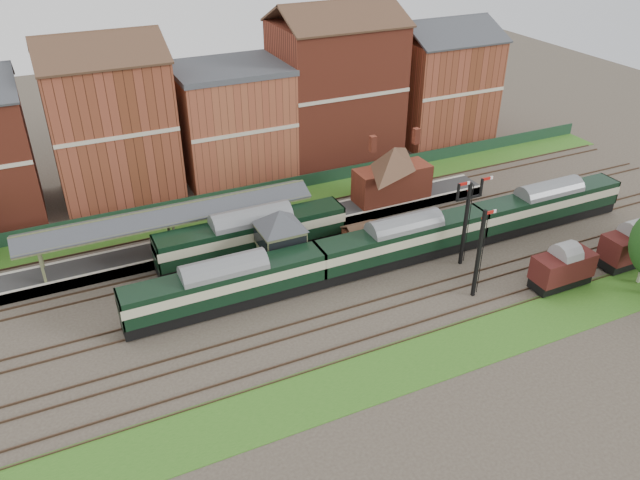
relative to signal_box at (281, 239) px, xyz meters
name	(u,v)px	position (x,y,z in m)	size (l,w,h in m)	color
ground	(328,281)	(3.00, -3.25, -3.19)	(160.00, 160.00, 0.00)	#473D33
grass_back	(263,204)	(3.00, 12.75, -3.16)	(90.00, 4.50, 0.06)	#2D6619
grass_front	(401,366)	(3.00, -15.25, -3.16)	(90.00, 5.00, 0.06)	#2D6619
fence	(256,191)	(3.00, 14.75, -2.44)	(90.00, 0.12, 1.50)	#193823
platform	(236,237)	(-2.00, 6.50, -2.69)	(55.00, 3.40, 1.00)	#2D2D2D
signal_box	(281,239)	(0.00, 0.00, 0.00)	(5.40, 5.40, 6.00)	#53694A
brick_hut	(362,239)	(8.00, 0.00, -2.00)	(3.20, 2.64, 2.94)	brown
station_building	(393,172)	(15.00, 6.50, 0.76)	(8.10, 8.10, 5.90)	brown
canopy	(169,211)	(-8.00, 6.50, 1.39)	(26.00, 3.89, 4.08)	#545A38
semaphore_bracket	(466,218)	(15.04, -5.75, 1.44)	(3.60, 0.25, 8.18)	black
semaphore_siding	(479,253)	(13.02, -10.25, 0.96)	(1.23, 0.25, 8.00)	black
town_backdrop	(230,116)	(2.82, 21.75, 3.81)	(69.00, 10.00, 16.00)	brown
dmu_train	(403,240)	(10.42, -3.25, -0.96)	(49.45, 2.60, 3.80)	black
platform_railcar	(252,234)	(-1.49, 3.25, -0.83)	(17.46, 2.75, 4.02)	black
goods_van_a	(563,268)	(20.47, -12.25, -1.34)	(5.30, 2.30, 3.21)	black
goods_van_b	(631,246)	(28.42, -12.25, -1.25)	(5.59, 2.42, 3.39)	black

